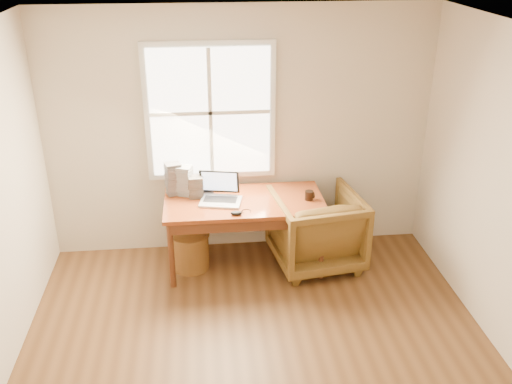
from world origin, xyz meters
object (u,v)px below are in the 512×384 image
at_px(desk, 244,202).
at_px(wicker_stool, 190,251).
at_px(laptop, 220,188).
at_px(armchair, 316,229).
at_px(cd_stack_a, 184,180).
at_px(coffee_mug, 309,195).

bearing_deg(desk, wicker_stool, 180.00).
relative_size(desk, laptop, 3.55).
relative_size(armchair, wicker_stool, 2.30).
height_order(desk, wicker_stool, desk).
relative_size(desk, wicker_stool, 4.18).
relative_size(desk, armchair, 1.82).
relative_size(armchair, cd_stack_a, 2.86).
bearing_deg(laptop, wicker_stool, -174.26).
distance_m(desk, wicker_stool, 0.78).
relative_size(desk, coffee_mug, 16.83).
height_order(wicker_stool, laptop, laptop).
xyz_separation_m(wicker_stool, cd_stack_a, (-0.03, 0.20, 0.71)).
relative_size(armchair, laptop, 1.95).
height_order(laptop, coffee_mug, laptop).
relative_size(coffee_mug, cd_stack_a, 0.31).
distance_m(laptop, cd_stack_a, 0.43).
distance_m(laptop, coffee_mug, 0.90).
height_order(desk, cd_stack_a, cd_stack_a).
bearing_deg(armchair, wicker_stool, -10.68).
bearing_deg(laptop, cd_stack_a, 158.10).
distance_m(desk, laptop, 0.30).
relative_size(wicker_stool, coffee_mug, 4.03).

